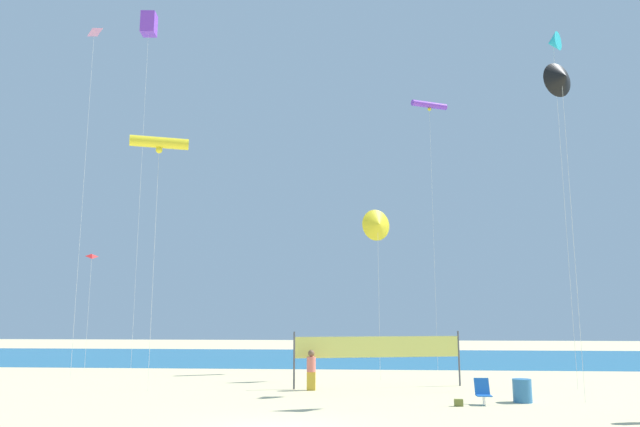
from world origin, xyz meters
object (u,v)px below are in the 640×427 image
object	(u,v)px
kite_pink_diamond	(93,36)
kite_cyan_delta	(553,43)
kite_black_delta	(562,78)
kite_violet_box	(149,24)
beach_handbag	(459,403)
kite_yellow_delta	(378,225)
folding_beach_chair	(483,391)
kite_red_diamond	(92,257)
volleyball_net	(378,349)
kite_violet_tube	(429,106)
kite_yellow_tube	(159,143)
beachgoer_coral_shirt	(311,369)
trash_barrel	(522,391)

from	to	relation	value
kite_pink_diamond	kite_cyan_delta	bearing A→B (deg)	-5.52
kite_black_delta	kite_violet_box	bearing A→B (deg)	154.69
beach_handbag	kite_cyan_delta	xyz separation A→B (m)	(5.78, 5.19, 15.57)
kite_yellow_delta	beach_handbag	bearing A→B (deg)	-73.31
folding_beach_chair	kite_red_diamond	distance (m)	23.16
volleyball_net	kite_violet_tube	size ratio (longest dim) A/B	0.46
kite_red_diamond	kite_pink_diamond	distance (m)	12.27
beach_handbag	kite_red_diamond	distance (m)	22.71
kite_cyan_delta	kite_yellow_tube	size ratio (longest dim) A/B	1.49
beachgoer_coral_shirt	kite_violet_box	bearing A→B (deg)	1.91
beach_handbag	folding_beach_chair	bearing A→B (deg)	28.26
trash_barrel	kite_yellow_delta	xyz separation A→B (m)	(-4.93, 7.19, 7.22)
kite_violet_box	volleyball_net	bearing A→B (deg)	-23.59
kite_red_diamond	kite_violet_box	xyz separation A→B (m)	(2.68, -0.12, 14.12)
beachgoer_coral_shirt	trash_barrel	bearing A→B (deg)	-164.58
folding_beach_chair	kite_black_delta	xyz separation A→B (m)	(3.76, 0.75, 11.88)
trash_barrel	kite_yellow_tube	xyz separation A→B (m)	(-14.60, 2.00, 10.19)
kite_pink_diamond	volleyball_net	bearing A→B (deg)	-8.55
trash_barrel	kite_violet_tube	distance (m)	19.61
trash_barrel	kite_yellow_tube	size ratio (longest dim) A/B	0.08
beach_handbag	kite_yellow_delta	bearing A→B (deg)	106.69
beach_handbag	kite_yellow_delta	size ratio (longest dim) A/B	0.04
trash_barrel	beach_handbag	world-z (taller)	trash_barrel
beachgoer_coral_shirt	kite_yellow_tube	distance (m)	11.83
kite_black_delta	kite_violet_tube	xyz separation A→B (m)	(-3.80, 12.03, 3.34)
beachgoer_coral_shirt	kite_yellow_tube	xyz separation A→B (m)	(-6.68, -0.92, 9.72)
beach_handbag	kite_violet_tube	distance (m)	20.48
kite_violet_tube	volleyball_net	bearing A→B (deg)	-113.46
kite_violet_tube	kite_violet_box	bearing A→B (deg)	-172.53
trash_barrel	kite_yellow_tube	distance (m)	17.91
volleyball_net	kite_violet_tube	distance (m)	16.59
beachgoer_coral_shirt	folding_beach_chair	distance (m)	7.31
volleyball_net	kite_yellow_delta	bearing A→B (deg)	87.47
kite_red_diamond	kite_violet_box	world-z (taller)	kite_violet_box
beach_handbag	kite_violet_box	xyz separation A→B (m)	(-16.06, 11.06, 20.40)
kite_pink_diamond	beach_handbag	bearing A→B (deg)	-22.84
trash_barrel	kite_red_diamond	xyz separation A→B (m)	(-21.19, 10.09, 5.99)
kite_violet_box	kite_yellow_tube	xyz separation A→B (m)	(3.90, -7.98, -9.92)
kite_black_delta	kite_cyan_delta	bearing A→B (deg)	74.49
kite_yellow_tube	beach_handbag	bearing A→B (deg)	-14.25
folding_beach_chair	kite_yellow_tube	distance (m)	16.75
trash_barrel	kite_yellow_delta	distance (m)	11.32
volleyball_net	folding_beach_chair	bearing A→B (deg)	-52.91
kite_yellow_tube	kite_pink_diamond	bearing A→B (deg)	141.81
beach_handbag	kite_black_delta	bearing A→B (deg)	14.93
kite_violet_box	kite_violet_tube	world-z (taller)	kite_violet_box
volleyball_net	kite_yellow_tube	bearing A→B (deg)	-167.52
beachgoer_coral_shirt	kite_violet_tube	size ratio (longest dim) A/B	0.10
beachgoer_coral_shirt	kite_red_diamond	world-z (taller)	kite_red_diamond
beachgoer_coral_shirt	kite_pink_diamond	bearing A→B (deg)	19.83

